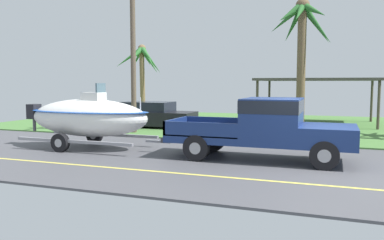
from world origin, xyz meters
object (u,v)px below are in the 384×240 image
(palm_tree_mid, at_px, (143,62))
(utility_pole, at_px, (133,42))
(pickup_truck_towing, at_px, (271,126))
(boat_on_trailer, at_px, (88,117))
(palm_tree_near_right, at_px, (302,34))
(carport_awning, at_px, (317,80))
(parked_sedan_near, at_px, (151,115))

(palm_tree_mid, bearing_deg, utility_pole, -66.01)
(pickup_truck_towing, xyz_separation_m, palm_tree_mid, (-10.37, 11.78, 2.67))
(pickup_truck_towing, bearing_deg, boat_on_trailer, -180.00)
(palm_tree_near_right, bearing_deg, utility_pole, -164.22)
(carport_awning, bearing_deg, pickup_truck_towing, -94.08)
(carport_awning, distance_m, utility_pole, 10.81)
(palm_tree_near_right, bearing_deg, pickup_truck_towing, -93.03)
(parked_sedan_near, height_order, palm_tree_near_right, palm_tree_near_right)
(pickup_truck_towing, xyz_separation_m, palm_tree_near_right, (0.34, 6.38, 3.50))
(carport_awning, xyz_separation_m, palm_tree_near_right, (-0.48, -5.14, 2.06))
(carport_awning, bearing_deg, parked_sedan_near, -148.48)
(utility_pole, bearing_deg, parked_sedan_near, 95.19)
(parked_sedan_near, bearing_deg, palm_tree_mid, 120.96)
(parked_sedan_near, bearing_deg, utility_pole, -84.81)
(palm_tree_mid, distance_m, utility_pole, 8.20)
(palm_tree_near_right, height_order, palm_tree_mid, palm_tree_near_right)
(boat_on_trailer, relative_size, utility_pole, 0.72)
(pickup_truck_towing, xyz_separation_m, parked_sedan_near, (-7.24, 6.57, -0.38))
(palm_tree_near_right, distance_m, utility_pole, 7.67)
(palm_tree_near_right, xyz_separation_m, utility_pole, (-7.37, -2.08, -0.31))
(palm_tree_near_right, distance_m, palm_tree_mid, 12.02)
(pickup_truck_towing, distance_m, palm_tree_near_right, 7.29)
(parked_sedan_near, xyz_separation_m, palm_tree_near_right, (7.58, -0.19, 3.88))
(palm_tree_near_right, relative_size, utility_pole, 0.75)
(boat_on_trailer, bearing_deg, carport_awning, 57.22)
(parked_sedan_near, distance_m, utility_pole, 4.24)
(boat_on_trailer, xyz_separation_m, parked_sedan_near, (-0.65, 6.57, -0.45))
(palm_tree_mid, relative_size, utility_pole, 0.60)
(carport_awning, relative_size, utility_pole, 0.80)
(pickup_truck_towing, relative_size, utility_pole, 0.72)
(boat_on_trailer, distance_m, parked_sedan_near, 6.62)
(palm_tree_near_right, relative_size, palm_tree_mid, 1.24)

